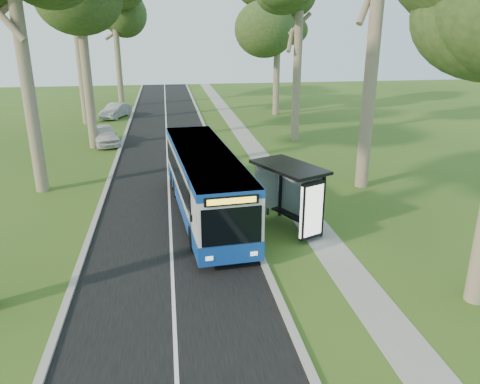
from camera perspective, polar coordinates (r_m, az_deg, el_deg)
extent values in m
plane|color=#345219|center=(20.47, 1.48, -5.60)|extent=(120.00, 120.00, 0.00)
cube|color=black|center=(29.53, -8.74, 2.14)|extent=(7.00, 100.00, 0.02)
cube|color=#9E9B93|center=(29.71, -1.99, 2.57)|extent=(0.25, 100.00, 0.12)
cube|color=#9E9B93|center=(29.73, -15.50, 1.87)|extent=(0.25, 100.00, 0.12)
cube|color=white|center=(29.53, -8.75, 2.16)|extent=(0.12, 100.00, 0.00)
cube|color=gray|center=(30.22, 3.67, 2.73)|extent=(1.50, 100.00, 0.02)
cube|color=silver|center=(22.43, -4.31, 1.45)|extent=(3.40, 12.06, 2.83)
cube|color=#103C95|center=(22.76, -4.24, -0.99)|extent=(3.43, 12.09, 0.79)
cube|color=#103C95|center=(22.07, -4.39, 4.55)|extent=(3.43, 12.09, 0.32)
cube|color=black|center=(16.81, -2.58, -4.33)|extent=(2.23, 0.22, 1.44)
cube|color=yellow|center=(16.41, -2.62, -1.21)|extent=(1.78, 0.16, 0.22)
cube|color=black|center=(17.48, -2.54, -8.41)|extent=(2.38, 0.31, 0.30)
cylinder|color=black|center=(19.40, -6.60, -5.52)|extent=(0.36, 1.05, 1.03)
cylinder|color=black|center=(19.59, -0.02, -5.13)|extent=(0.36, 1.05, 1.03)
cylinder|color=black|center=(26.06, -7.34, 1.04)|extent=(0.36, 1.05, 1.03)
cylinder|color=black|center=(26.20, -2.45, 1.28)|extent=(0.36, 1.05, 1.03)
cylinder|color=gray|center=(20.22, 2.38, -2.18)|extent=(0.08, 0.08, 2.44)
cube|color=navy|center=(19.91, 2.41, 0.18)|extent=(0.10, 0.34, 0.61)
cylinder|color=yellow|center=(19.86, 2.32, 0.57)|extent=(0.06, 0.21, 0.21)
cube|color=white|center=(20.14, 2.38, -1.66)|extent=(0.11, 0.30, 0.39)
cube|color=black|center=(19.81, 8.94, -2.22)|extent=(0.15, 0.15, 2.86)
cube|color=black|center=(22.44, 6.70, 0.49)|extent=(0.15, 0.15, 2.86)
cube|color=black|center=(20.46, 6.03, 3.05)|extent=(3.16, 3.96, 0.14)
cube|color=silver|center=(21.10, 8.00, -0.48)|extent=(1.24, 2.67, 2.29)
cube|color=black|center=(19.49, 7.07, -2.50)|extent=(1.17, 0.66, 2.52)
cube|color=white|center=(19.41, 7.14, -2.59)|extent=(0.89, 0.42, 2.23)
cube|color=black|center=(21.65, 6.46, -2.80)|extent=(1.25, 2.06, 0.07)
cylinder|color=black|center=(23.56, 4.39, -1.09)|extent=(0.47, 0.47, 0.85)
cylinder|color=black|center=(23.41, 4.42, -0.07)|extent=(0.51, 0.51, 0.05)
imported|color=silver|center=(38.19, -16.14, 6.70)|extent=(2.91, 4.82, 1.54)
imported|color=#A3A6AB|center=(49.74, -14.94, 9.55)|extent=(3.03, 4.61, 1.44)
cylinder|color=#7A6B56|center=(27.35, -24.42, 11.33)|extent=(0.68, 0.68, 11.22)
cylinder|color=#7A6B56|center=(36.81, -18.18, 13.54)|extent=(0.67, 0.67, 10.99)
cylinder|color=#7A6B56|center=(46.94, -18.93, 15.16)|extent=(0.70, 0.70, 12.04)
cylinder|color=#7A6B56|center=(56.59, -14.61, 15.15)|extent=(0.65, 0.65, 10.15)
ellipsoid|color=#273D17|center=(56.50, -15.10, 20.57)|extent=(5.20, 5.20, 6.96)
cylinder|color=#7A6B56|center=(26.70, 15.64, 13.43)|extent=(0.71, 0.71, 12.39)
cylinder|color=#7A6B56|center=(37.84, 6.94, 13.60)|extent=(0.64, 0.64, 9.87)
ellipsoid|color=#273D17|center=(37.69, 7.28, 21.51)|extent=(5.20, 5.20, 6.77)
cylinder|color=#7A6B56|center=(49.69, 4.51, 15.44)|extent=(0.66, 0.66, 10.59)
ellipsoid|color=#273D17|center=(49.63, 4.69, 21.90)|extent=(5.20, 5.20, 7.26)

